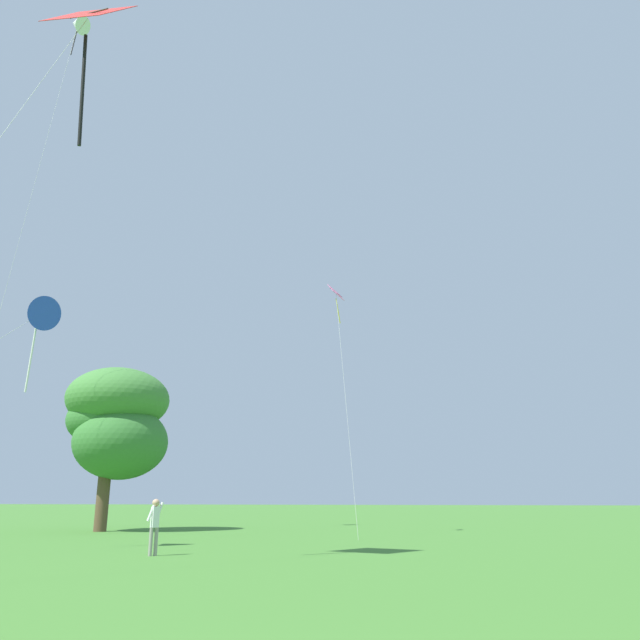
{
  "coord_description": "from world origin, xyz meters",
  "views": [
    {
      "loc": [
        1.45,
        -3.25,
        1.61
      ],
      "look_at": [
        -5.52,
        24.15,
        9.64
      ],
      "focal_mm": 35.52,
      "sensor_mm": 36.0,
      "label": 1
    }
  ],
  "objects_px": {
    "kite_blue_delta": "(38,313)",
    "tree_left_oak": "(117,421)",
    "kite_white_distant": "(78,25)",
    "person_in_blue_jacket": "(155,521)",
    "kite_pink_low": "(337,306)",
    "kite_red_high": "(84,43)"
  },
  "relations": [
    {
      "from": "kite_blue_delta",
      "to": "tree_left_oak",
      "type": "relative_size",
      "value": 1.17
    },
    {
      "from": "kite_blue_delta",
      "to": "tree_left_oak",
      "type": "bearing_deg",
      "value": 108.86
    },
    {
      "from": "kite_white_distant",
      "to": "person_in_blue_jacket",
      "type": "bearing_deg",
      "value": -37.1
    },
    {
      "from": "kite_pink_low",
      "to": "kite_blue_delta",
      "type": "distance_m",
      "value": 15.17
    },
    {
      "from": "kite_pink_low",
      "to": "kite_blue_delta",
      "type": "relative_size",
      "value": 1.23
    },
    {
      "from": "person_in_blue_jacket",
      "to": "tree_left_oak",
      "type": "bearing_deg",
      "value": 126.71
    },
    {
      "from": "kite_blue_delta",
      "to": "person_in_blue_jacket",
      "type": "distance_m",
      "value": 8.96
    },
    {
      "from": "person_in_blue_jacket",
      "to": "kite_pink_low",
      "type": "bearing_deg",
      "value": 77.73
    },
    {
      "from": "kite_pink_low",
      "to": "kite_white_distant",
      "type": "xyz_separation_m",
      "value": [
        -15.41,
        -3.28,
        18.2
      ]
    },
    {
      "from": "kite_white_distant",
      "to": "tree_left_oak",
      "type": "bearing_deg",
      "value": 51.67
    },
    {
      "from": "kite_red_high",
      "to": "kite_blue_delta",
      "type": "bearing_deg",
      "value": 131.91
    },
    {
      "from": "kite_blue_delta",
      "to": "tree_left_oak",
      "type": "height_order",
      "value": "kite_blue_delta"
    },
    {
      "from": "kite_blue_delta",
      "to": "kite_white_distant",
      "type": "xyz_separation_m",
      "value": [
        -7.13,
        9.0,
        21.5
      ]
    },
    {
      "from": "kite_blue_delta",
      "to": "person_in_blue_jacket",
      "type": "bearing_deg",
      "value": -5.65
    },
    {
      "from": "kite_blue_delta",
      "to": "person_in_blue_jacket",
      "type": "height_order",
      "value": "kite_blue_delta"
    },
    {
      "from": "kite_blue_delta",
      "to": "tree_left_oak",
      "type": "xyz_separation_m",
      "value": [
        -4.3,
        12.58,
        -2.25
      ]
    },
    {
      "from": "kite_pink_low",
      "to": "kite_white_distant",
      "type": "bearing_deg",
      "value": -168.0
    },
    {
      "from": "kite_pink_low",
      "to": "person_in_blue_jacket",
      "type": "distance_m",
      "value": 16.72
    },
    {
      "from": "kite_blue_delta",
      "to": "person_in_blue_jacket",
      "type": "relative_size",
      "value": 6.31
    },
    {
      "from": "kite_red_high",
      "to": "person_in_blue_jacket",
      "type": "bearing_deg",
      "value": 79.13
    },
    {
      "from": "kite_blue_delta",
      "to": "person_in_blue_jacket",
      "type": "xyz_separation_m",
      "value": [
        5.49,
        -0.54,
        -7.07
      ]
    },
    {
      "from": "kite_blue_delta",
      "to": "kite_white_distant",
      "type": "relative_size",
      "value": 0.34
    }
  ]
}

